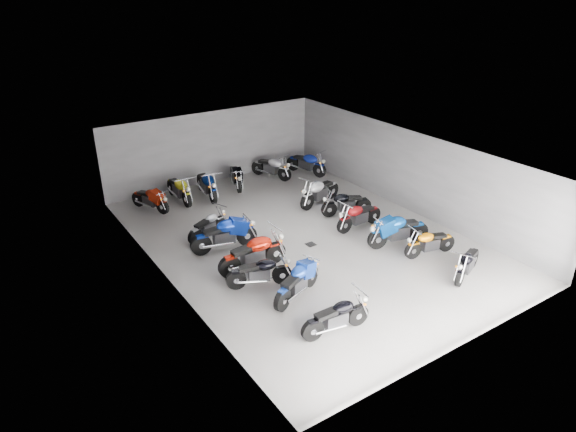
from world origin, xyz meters
name	(u,v)px	position (x,y,z in m)	size (l,w,h in m)	color
ground	(303,239)	(0.00, 0.00, 0.00)	(14.00, 14.00, 0.00)	#A19E99
wall_back	(213,147)	(0.00, 7.00, 1.60)	(10.00, 0.10, 3.20)	gray
wall_left	(164,234)	(-5.00, 0.00, 1.60)	(0.10, 14.00, 3.20)	gray
wall_right	(407,170)	(5.00, 0.00, 1.60)	(0.10, 14.00, 3.20)	gray
ceiling	(304,153)	(0.00, 0.00, 3.22)	(10.00, 14.00, 0.04)	#232326
drain_grate	(311,244)	(0.00, -0.50, 0.01)	(0.32, 0.32, 0.01)	black
motorcycle_left_a	(337,317)	(-2.30, -4.81, 0.48)	(2.01, 0.45, 0.88)	black
motorcycle_left_b	(298,282)	(-2.23, -2.91, 0.52)	(2.05, 0.97, 0.95)	black
motorcycle_left_c	(260,272)	(-2.82, -1.80, 0.48)	(1.92, 0.86, 0.89)	black
motorcycle_left_d	(254,253)	(-2.49, -0.84, 0.57)	(2.38, 0.47, 1.05)	black
motorcycle_left_e	(225,235)	(-2.63, 0.84, 0.56)	(2.35, 0.57, 1.03)	black
motorcycle_left_f	(208,225)	(-2.70, 2.02, 0.45)	(1.79, 0.77, 0.82)	black
motorcycle_right_a	(467,263)	(2.80, -4.86, 0.47)	(1.87, 0.85, 0.86)	black
motorcycle_right_b	(430,242)	(2.86, -3.27, 0.47)	(1.93, 0.54, 0.86)	black
motorcycle_right_c	(398,230)	(2.48, -2.17, 0.56)	(2.31, 0.72, 1.03)	black
motorcycle_right_d	(359,216)	(2.23, -0.41, 0.50)	(2.10, 0.44, 0.92)	black
motorcycle_right_e	(346,203)	(2.58, 0.76, 0.49)	(1.99, 0.78, 0.90)	black
motorcycle_right_f	(319,192)	(2.36, 2.18, 0.55)	(2.26, 0.73, 1.01)	black
motorcycle_back_a	(150,199)	(-3.60, 5.42, 0.48)	(0.91, 1.87, 0.87)	black
motorcycle_back_b	(179,189)	(-2.28, 5.64, 0.54)	(0.43, 2.24, 0.99)	black
motorcycle_back_c	(207,184)	(-1.13, 5.42, 0.56)	(0.55, 2.35, 1.03)	black
motorcycle_back_d	(236,176)	(0.44, 5.77, 0.51)	(0.79, 2.06, 0.93)	black
motorcycle_back_e	(272,167)	(2.35, 5.84, 0.52)	(0.95, 2.07, 0.96)	black
motorcycle_back_f	(307,163)	(4.01, 5.39, 0.53)	(0.85, 2.15, 0.98)	black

